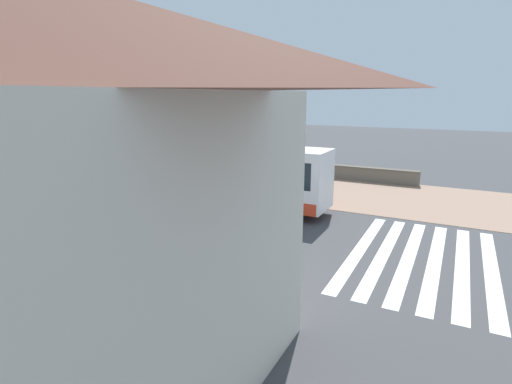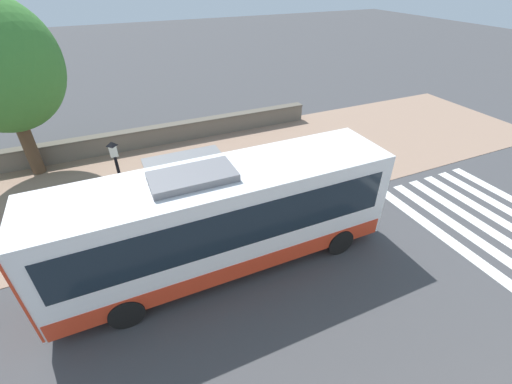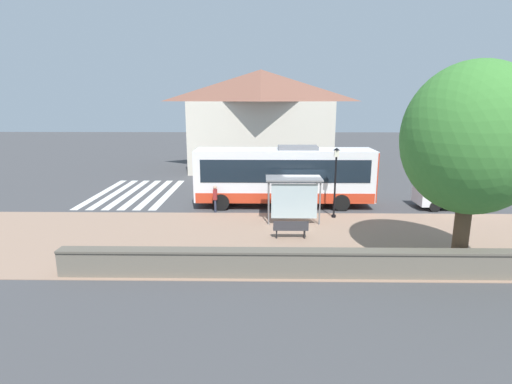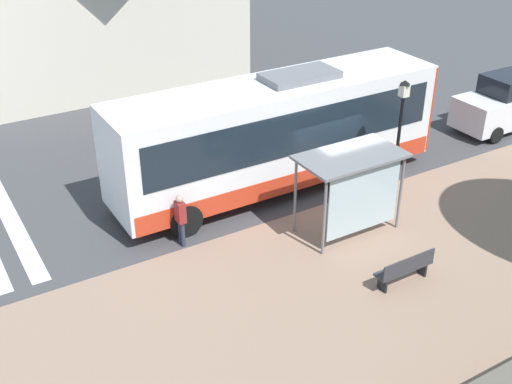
% 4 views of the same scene
% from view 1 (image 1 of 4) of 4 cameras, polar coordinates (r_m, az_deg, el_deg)
% --- Properties ---
extents(ground_plane, '(120.00, 120.00, 0.00)m').
position_cam_1_polar(ground_plane, '(25.02, -3.11, -0.74)').
color(ground_plane, '#424244').
rests_on(ground_plane, ground).
extents(sidewalk_plaza, '(9.00, 44.00, 0.02)m').
position_cam_1_polar(sidewalk_plaza, '(28.88, 1.39, 1.26)').
color(sidewalk_plaza, '#937560').
rests_on(sidewalk_plaza, ground).
extents(crosswalk_stripes, '(9.00, 5.25, 0.01)m').
position_cam_1_polar(crosswalk_stripes, '(17.10, 22.58, -8.81)').
color(crosswalk_stripes, silver).
rests_on(crosswalk_stripes, ground).
extents(stone_wall, '(0.60, 20.00, 1.06)m').
position_cam_1_polar(stone_wall, '(32.40, 4.52, 3.55)').
color(stone_wall, '#6B6356').
rests_on(stone_wall, ground).
extents(bus, '(2.62, 10.85, 3.75)m').
position_cam_1_polar(bus, '(22.56, -3.20, 2.69)').
color(bus, white).
rests_on(bus, ground).
extents(bus_shelter, '(1.69, 2.98, 2.42)m').
position_cam_1_polar(bus_shelter, '(25.66, 0.05, 4.23)').
color(bus_shelter, slate).
rests_on(bus_shelter, ground).
extents(pedestrian, '(0.34, 0.22, 1.59)m').
position_cam_1_polar(pedestrian, '(22.48, 7.97, -0.10)').
color(pedestrian, '#2D3347').
rests_on(pedestrian, ground).
extents(bench, '(0.40, 1.67, 0.88)m').
position_cam_1_polar(bench, '(28.18, 3.12, 1.90)').
color(bench, '#333338').
rests_on(bench, ground).
extents(street_lamp_near, '(0.28, 0.28, 3.94)m').
position_cam_1_polar(street_lamp_near, '(26.06, -5.38, 5.08)').
color(street_lamp_near, black).
rests_on(street_lamp_near, ground).
extents(shade_tree, '(5.06, 5.06, 7.88)m').
position_cam_1_polar(shade_tree, '(33.59, -4.34, 11.69)').
color(shade_tree, brown).
rests_on(shade_tree, ground).
extents(parked_car_behind_bus, '(1.88, 4.42, 2.16)m').
position_cam_1_polar(parked_car_behind_bus, '(29.56, -20.18, 2.74)').
color(parked_car_behind_bus, silver).
rests_on(parked_car_behind_bus, ground).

